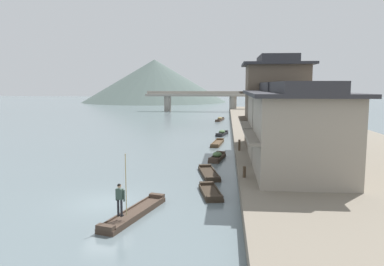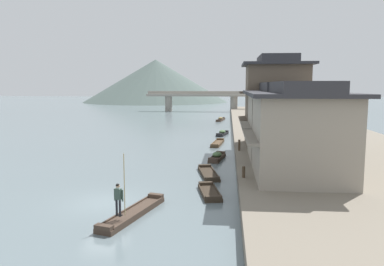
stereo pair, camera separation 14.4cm
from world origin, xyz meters
The scene contains 17 objects.
ground_plane centered at (0.00, 0.00, 0.00)m, with size 400.00×400.00×0.00m, color slate.
riverbank_right centered at (16.61, 30.00, 0.37)m, with size 18.00×110.00×0.74m, color slate.
boat_foreground_poled centered at (2.14, -2.01, 0.14)m, with size 2.38×5.60×0.44m.
boatman_person centered at (1.79, -3.33, 1.45)m, with size 0.56×0.32×3.04m.
boat_moored_nearest centered at (5.51, 7.17, 0.13)m, with size 1.92×4.50×0.38m.
boat_moored_second centered at (5.77, 21.94, 0.13)m, with size 1.49×5.01×0.39m.
boat_moored_third centered at (5.50, 51.22, 0.21)m, with size 1.71×5.78×0.66m.
boat_moored_far centered at (5.98, 13.20, 0.25)m, with size 1.54×3.81×0.70m.
boat_midriver_drifting centered at (6.18, 30.02, 0.25)m, with size 1.70×3.85×0.70m.
boat_midriver_upstream centered at (5.85, 2.19, 0.13)m, with size 1.71×3.60×0.38m.
house_waterfront_nearest centered at (11.52, 4.16, 3.73)m, with size 6.79×7.94×6.14m.
house_waterfront_second centered at (11.25, 11.24, 3.74)m, with size 6.25×7.01×6.14m.
house_waterfront_tall centered at (11.55, 17.43, 5.04)m, with size 6.85×6.18×8.74m.
mooring_post_dock_near centered at (7.96, 3.73, 1.10)m, with size 0.20×0.20×0.72m, color #473828.
mooring_post_dock_mid centered at (7.96, 13.90, 1.24)m, with size 0.20×0.20×1.00m, color #473828.
stone_bridge centered at (0.00, 75.70, 3.41)m, with size 27.71×2.40×5.13m.
hill_far_west centered at (-21.93, 129.42, 8.34)m, with size 56.89×56.89×16.68m, color #4C5B56.
Camera 1 is at (6.79, -20.35, 6.66)m, focal length 35.42 mm.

